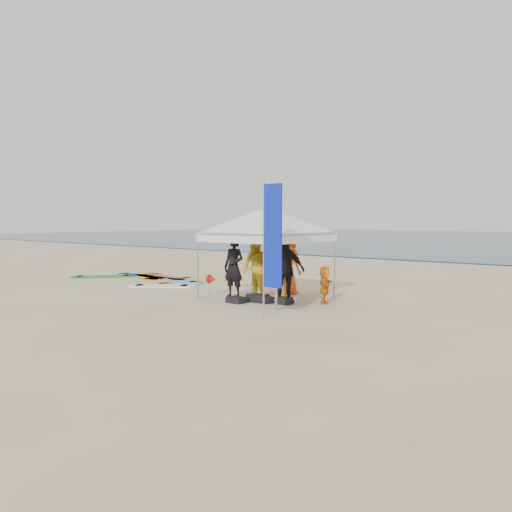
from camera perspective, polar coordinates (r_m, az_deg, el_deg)
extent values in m
plane|color=beige|center=(13.59, -9.06, -5.53)|extent=(120.00, 120.00, 0.00)
cube|color=silver|center=(28.95, 19.10, -0.65)|extent=(160.00, 1.20, 0.01)
imported|color=black|center=(14.64, -2.57, -1.26)|extent=(0.69, 0.48, 1.79)
imported|color=gold|center=(14.26, -0.05, -1.33)|extent=(1.04, 0.91, 1.83)
imported|color=orange|center=(14.22, 3.51, -1.88)|extent=(1.16, 1.08, 1.57)
imported|color=black|center=(13.51, 3.41, -1.56)|extent=(1.16, 0.65, 1.86)
imported|color=#EA4B14|center=(15.32, 3.57, -0.71)|extent=(1.06, 0.79, 1.97)
imported|color=orange|center=(13.68, 7.87, -3.28)|extent=(0.67, 0.99, 1.03)
cylinder|color=#A5A5A8|center=(16.46, 0.45, -0.51)|extent=(0.05, 0.05, 1.89)
cylinder|color=#A5A5A8|center=(14.84, 8.98, -1.05)|extent=(0.05, 0.05, 1.89)
cylinder|color=#A5A5A8|center=(14.38, -6.70, -1.19)|extent=(0.05, 0.05, 1.89)
cylinder|color=#A5A5A8|center=(12.49, 2.33, -1.95)|extent=(0.05, 0.05, 1.89)
cube|color=white|center=(13.34, -2.51, 1.99)|extent=(2.94, 0.02, 0.24)
cube|color=white|center=(15.56, 4.51, 2.26)|extent=(2.94, 0.02, 0.24)
cube|color=white|center=(15.34, -2.89, 2.25)|extent=(0.02, 2.94, 0.24)
cube|color=white|center=(13.59, 5.97, 2.00)|extent=(0.02, 2.94, 0.24)
pyramid|color=white|center=(14.42, 1.27, 5.62)|extent=(4.01, 4.01, 0.76)
cylinder|color=#A5A5A8|center=(11.47, 0.88, 0.75)|extent=(0.04, 0.04, 3.18)
cube|color=#0B1FBB|center=(11.29, 1.95, 2.31)|extent=(0.50, 0.03, 2.36)
cylinder|color=#A5A5A8|center=(15.15, -5.34, -3.37)|extent=(0.02, 0.02, 0.60)
cone|color=red|center=(15.04, -5.02, -2.66)|extent=(0.28, 0.28, 0.28)
cube|color=black|center=(13.85, 0.22, -4.84)|extent=(0.58, 0.39, 0.22)
cube|color=black|center=(13.73, 1.04, -5.00)|extent=(0.52, 0.40, 0.18)
cube|color=black|center=(13.75, -2.20, -5.03)|extent=(0.50, 0.40, 0.16)
cube|color=black|center=(13.48, 3.32, -5.14)|extent=(0.40, 0.31, 0.20)
cube|color=red|center=(19.99, -10.36, -2.40)|extent=(2.53, 1.16, 0.07)
cube|color=#29A4DD|center=(18.76, -8.89, -2.79)|extent=(1.94, 0.62, 0.07)
cube|color=gold|center=(20.05, -12.23, -2.40)|extent=(2.00, 1.22, 0.07)
cube|color=orange|center=(18.55, -11.40, -2.90)|extent=(1.88, 1.01, 0.07)
cube|color=#227D23|center=(20.81, -17.08, -2.26)|extent=(1.71, 1.89, 0.07)
cube|color=blue|center=(20.62, -13.15, -2.24)|extent=(2.28, 0.62, 0.07)
cube|color=orange|center=(18.94, -5.58, -2.70)|extent=(2.21, 1.05, 0.07)
cube|color=white|center=(17.26, -10.72, -3.40)|extent=(1.73, 1.50, 0.07)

